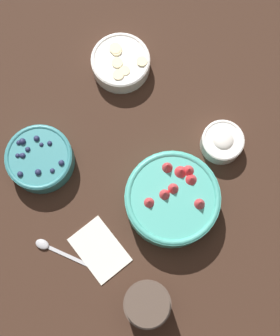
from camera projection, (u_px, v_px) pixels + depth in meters
ground_plane at (133, 169)px, 1.11m from camera, size 4.00×4.00×0.00m
bowl_strawberries at (172, 199)px, 1.05m from camera, size 0.21×0.21×0.09m
bowl_blueberries at (40, 159)px, 1.09m from camera, size 0.16×0.16×0.06m
bowl_bananas at (121, 62)px, 1.15m from camera, size 0.14×0.14×0.05m
bowl_cream at (222, 142)px, 1.10m from camera, size 0.10×0.10×0.05m
jar_chocolate at (147, 304)px, 0.99m from camera, size 0.10×0.10×0.10m
napkin at (100, 250)px, 1.06m from camera, size 0.14×0.10×0.01m
spoon at (52, 249)px, 1.06m from camera, size 0.13×0.07×0.01m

